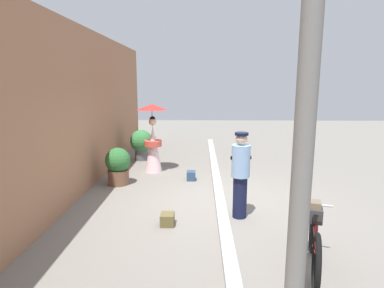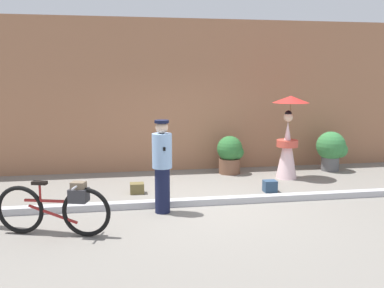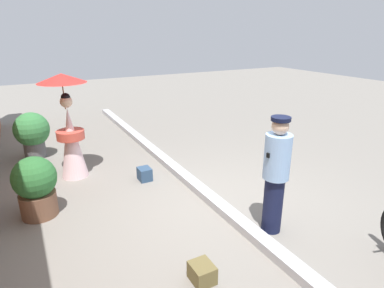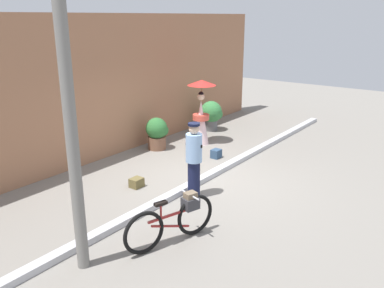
% 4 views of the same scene
% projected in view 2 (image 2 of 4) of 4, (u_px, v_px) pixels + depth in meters
% --- Properties ---
extents(ground_plane, '(30.00, 30.00, 0.00)m').
position_uv_depth(ground_plane, '(202.00, 205.00, 7.88)').
color(ground_plane, gray).
extents(building_wall, '(14.00, 0.40, 3.74)m').
position_uv_depth(building_wall, '(177.00, 96.00, 10.75)').
color(building_wall, '#9E6B4C').
rests_on(building_wall, ground_plane).
extents(sidewalk_curb, '(14.00, 0.20, 0.12)m').
position_uv_depth(sidewalk_curb, '(202.00, 202.00, 7.87)').
color(sidewalk_curb, '#B2B2B7').
rests_on(sidewalk_curb, ground_plane).
extents(bicycle_near_officer, '(1.71, 0.63, 0.82)m').
position_uv_depth(bicycle_near_officer, '(57.00, 207.00, 6.30)').
color(bicycle_near_officer, black).
rests_on(bicycle_near_officer, ground_plane).
extents(person_officer, '(0.34, 0.38, 1.61)m').
position_uv_depth(person_officer, '(162.00, 164.00, 7.30)').
color(person_officer, '#141938').
rests_on(person_officer, ground_plane).
extents(person_with_parasol, '(0.84, 0.84, 1.91)m').
position_uv_depth(person_with_parasol, '(288.00, 137.00, 9.82)').
color(person_with_parasol, silver).
rests_on(person_with_parasol, ground_plane).
extents(potted_plant_by_door, '(0.74, 0.72, 0.99)m').
position_uv_depth(potted_plant_by_door, '(332.00, 149.00, 10.68)').
color(potted_plant_by_door, '#59595B').
rests_on(potted_plant_by_door, ground_plane).
extents(potted_plant_small, '(0.63, 0.62, 0.92)m').
position_uv_depth(potted_plant_small, '(230.00, 154.00, 10.37)').
color(potted_plant_small, brown).
rests_on(potted_plant_small, ground_plane).
extents(backpack_on_pavement, '(0.26, 0.22, 0.24)m').
position_uv_depth(backpack_on_pavement, '(270.00, 186.00, 8.75)').
color(backpack_on_pavement, navy).
rests_on(backpack_on_pavement, ground_plane).
extents(backpack_spare, '(0.28, 0.24, 0.21)m').
position_uv_depth(backpack_spare, '(137.00, 188.00, 8.63)').
color(backpack_spare, brown).
rests_on(backpack_spare, ground_plane).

